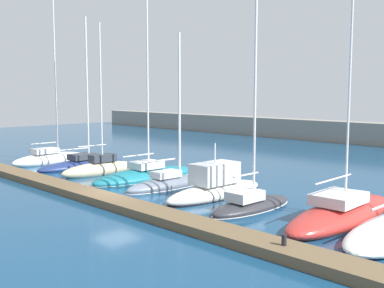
# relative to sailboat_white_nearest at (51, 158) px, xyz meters

# --- Properties ---
(ground_plane) EXTENTS (120.00, 120.00, 0.00)m
(ground_plane) POSITION_rel_sailboat_white_nearest_xyz_m (15.53, -3.90, -0.42)
(ground_plane) COLOR navy
(dock_pier) EXTENTS (37.80, 1.68, 0.44)m
(dock_pier) POSITION_rel_sailboat_white_nearest_xyz_m (15.53, -5.15, -0.20)
(dock_pier) COLOR brown
(dock_pier) RESTS_ON ground_plane
(sailboat_white_nearest) EXTENTS (2.17, 7.21, 16.37)m
(sailboat_white_nearest) POSITION_rel_sailboat_white_nearest_xyz_m (0.00, 0.00, 0.00)
(sailboat_white_nearest) COLOR white
(sailboat_white_nearest) RESTS_ON ground_plane
(sailboat_navy_second) EXTENTS (2.50, 8.33, 12.94)m
(sailboat_navy_second) POSITION_rel_sailboat_white_nearest_xyz_m (3.91, 0.85, -0.14)
(sailboat_navy_second) COLOR navy
(sailboat_navy_second) RESTS_ON ground_plane
(sailboat_sand_third) EXTENTS (1.88, 6.64, 11.87)m
(sailboat_sand_third) POSITION_rel_sailboat_white_nearest_xyz_m (7.83, 0.08, 0.04)
(sailboat_sand_third) COLOR beige
(sailboat_sand_third) RESTS_ON ground_plane
(sailboat_teal_fourth) EXTENTS (3.03, 9.23, 16.20)m
(sailboat_teal_fourth) POSITION_rel_sailboat_white_nearest_xyz_m (11.75, 1.42, -0.18)
(sailboat_teal_fourth) COLOR #19707F
(sailboat_teal_fourth) RESTS_ON ground_plane
(sailboat_slate_fifth) EXTENTS (2.08, 6.87, 10.60)m
(sailboat_slate_fifth) POSITION_rel_sailboat_white_nearest_xyz_m (15.39, 0.42, -0.11)
(sailboat_slate_fifth) COLOR slate
(sailboat_slate_fifth) RESTS_ON ground_plane
(motorboat_ivory_sixth) EXTENTS (2.19, 7.95, 3.62)m
(motorboat_ivory_sixth) POSITION_rel_sailboat_white_nearest_xyz_m (19.46, 0.67, 0.12)
(motorboat_ivory_sixth) COLOR silver
(motorboat_ivory_sixth) RESTS_ON ground_plane
(sailboat_charcoal_seventh) EXTENTS (2.09, 6.10, 12.53)m
(sailboat_charcoal_seventh) POSITION_rel_sailboat_white_nearest_xyz_m (22.90, -0.25, -0.10)
(sailboat_charcoal_seventh) COLOR #2D2D33
(sailboat_charcoal_seventh) RESTS_ON ground_plane
(sailboat_red_eighth) EXTENTS (3.04, 9.76, 17.27)m
(sailboat_red_eighth) POSITION_rel_sailboat_white_nearest_xyz_m (27.48, 1.17, -0.02)
(sailboat_red_eighth) COLOR #B72D28
(sailboat_red_eighth) RESTS_ON ground_plane
(dock_bollard) EXTENTS (0.20, 0.20, 0.44)m
(dock_bollard) POSITION_rel_sailboat_white_nearest_xyz_m (28.39, -5.15, 0.24)
(dock_bollard) COLOR black
(dock_bollard) RESTS_ON dock_pier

